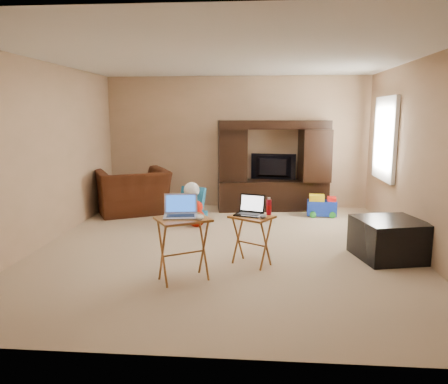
# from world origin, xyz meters

# --- Properties ---
(floor) EXTENTS (5.50, 5.50, 0.00)m
(floor) POSITION_xyz_m (0.00, 0.00, 0.00)
(floor) COLOR tan
(floor) RESTS_ON ground
(ceiling) EXTENTS (5.50, 5.50, 0.00)m
(ceiling) POSITION_xyz_m (0.00, 0.00, 2.50)
(ceiling) COLOR silver
(ceiling) RESTS_ON ground
(wall_back) EXTENTS (5.00, 0.00, 5.00)m
(wall_back) POSITION_xyz_m (0.00, 2.75, 1.25)
(wall_back) COLOR tan
(wall_back) RESTS_ON ground
(wall_front) EXTENTS (5.00, 0.00, 5.00)m
(wall_front) POSITION_xyz_m (0.00, -2.75, 1.25)
(wall_front) COLOR tan
(wall_front) RESTS_ON ground
(wall_left) EXTENTS (0.00, 5.50, 5.50)m
(wall_left) POSITION_xyz_m (-2.50, 0.00, 1.25)
(wall_left) COLOR tan
(wall_left) RESTS_ON ground
(wall_right) EXTENTS (0.00, 5.50, 5.50)m
(wall_right) POSITION_xyz_m (2.50, 0.00, 1.25)
(wall_right) COLOR tan
(wall_right) RESTS_ON ground
(window_pane) EXTENTS (0.00, 1.20, 1.20)m
(window_pane) POSITION_xyz_m (2.48, 1.55, 1.40)
(window_pane) COLOR white
(window_pane) RESTS_ON ground
(window_frame) EXTENTS (0.06, 1.14, 1.34)m
(window_frame) POSITION_xyz_m (2.46, 1.55, 1.40)
(window_frame) COLOR white
(window_frame) RESTS_ON ground
(entertainment_center) EXTENTS (2.10, 0.80, 1.68)m
(entertainment_center) POSITION_xyz_m (0.70, 2.46, 0.84)
(entertainment_center) COLOR black
(entertainment_center) RESTS_ON floor
(television) EXTENTS (0.86, 0.24, 0.49)m
(television) POSITION_xyz_m (0.70, 2.53, 0.80)
(television) COLOR black
(television) RESTS_ON entertainment_center
(recliner) EXTENTS (1.60, 1.53, 0.80)m
(recliner) POSITION_xyz_m (-1.85, 1.94, 0.40)
(recliner) COLOR #421B0E
(recliner) RESTS_ON floor
(child_rocker) EXTENTS (0.57, 0.61, 0.58)m
(child_rocker) POSITION_xyz_m (-0.69, 1.38, 0.29)
(child_rocker) COLOR #185C87
(child_rocker) RESTS_ON floor
(plush_toy) EXTENTS (0.39, 0.32, 0.43)m
(plush_toy) POSITION_xyz_m (-0.55, 1.05, 0.22)
(plush_toy) COLOR red
(plush_toy) RESTS_ON floor
(push_toy) EXTENTS (0.56, 0.42, 0.39)m
(push_toy) POSITION_xyz_m (1.56, 1.98, 0.20)
(push_toy) COLOR blue
(push_toy) RESTS_ON floor
(ottoman) EXTENTS (0.93, 0.93, 0.49)m
(ottoman) POSITION_xyz_m (2.09, -0.28, 0.25)
(ottoman) COLOR black
(ottoman) RESTS_ON floor
(tray_table_left) EXTENTS (0.68, 0.64, 0.69)m
(tray_table_left) POSITION_xyz_m (-0.36, -1.23, 0.35)
(tray_table_left) COLOR #AA6929
(tray_table_left) RESTS_ON floor
(tray_table_right) EXTENTS (0.59, 0.56, 0.60)m
(tray_table_right) POSITION_xyz_m (0.37, -0.66, 0.30)
(tray_table_right) COLOR #A96329
(tray_table_right) RESTS_ON floor
(laptop_left) EXTENTS (0.40, 0.35, 0.24)m
(laptop_left) POSITION_xyz_m (-0.39, -1.20, 0.81)
(laptop_left) COLOR #B1B0B5
(laptop_left) RESTS_ON tray_table_left
(laptop_right) EXTENTS (0.38, 0.35, 0.24)m
(laptop_right) POSITION_xyz_m (0.33, -0.64, 0.72)
(laptop_right) COLOR black
(laptop_right) RESTS_ON tray_table_right
(mouse_left) EXTENTS (0.12, 0.16, 0.06)m
(mouse_left) POSITION_xyz_m (-0.17, -1.30, 0.72)
(mouse_left) COLOR silver
(mouse_left) RESTS_ON tray_table_left
(mouse_right) EXTENTS (0.09, 0.13, 0.05)m
(mouse_right) POSITION_xyz_m (0.50, -0.78, 0.63)
(mouse_right) COLOR #38383C
(mouse_right) RESTS_ON tray_table_right
(water_bottle) EXTENTS (0.06, 0.06, 0.18)m
(water_bottle) POSITION_xyz_m (0.57, -0.58, 0.69)
(water_bottle) COLOR #B80B1F
(water_bottle) RESTS_ON tray_table_right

